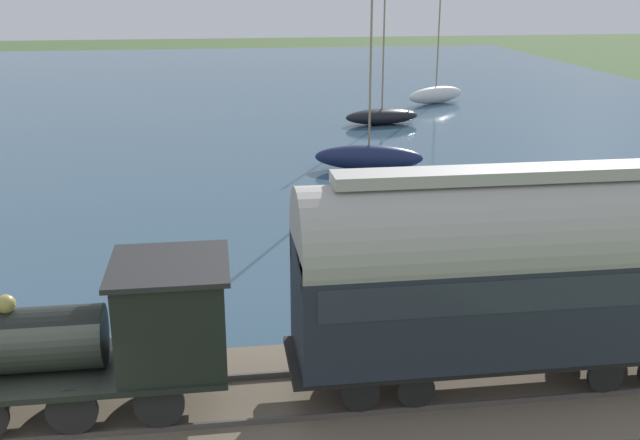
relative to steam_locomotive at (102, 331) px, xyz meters
The scene contains 9 objects.
harbor_water 42.71m from the steam_locomotive, ahead, with size 80.00×80.00×0.01m.
rail_embankment 2.25m from the steam_locomotive, 90.00° to the left, with size 4.68×56.00×0.50m.
steam_locomotive is the anchor object (origin of this frame).
passenger_coach 8.05m from the steam_locomotive, 90.00° to the right, with size 2.37×8.85×4.59m.
sailboat_white 42.07m from the steam_locomotive, 25.25° to the right, with size 3.02×4.85×9.46m.
sailboat_navy 22.00m from the steam_locomotive, 25.19° to the right, with size 2.33×5.17×9.64m.
sailboat_black 33.30m from the steam_locomotive, 21.93° to the right, with size 2.04×4.71×8.70m.
rowboat_near_shore 14.25m from the steam_locomotive, 48.54° to the right, with size 1.87×2.08×0.34m.
rowboat_far_out 12.89m from the steam_locomotive, 35.06° to the right, with size 1.24×2.26×0.53m.
Camera 1 is at (-12.28, -3.42, 8.62)m, focal length 42.00 mm.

